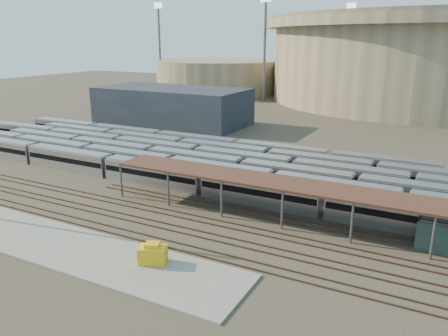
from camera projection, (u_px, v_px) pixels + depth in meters
ground at (160, 208)px, 61.91m from camera, size 420.00×420.00×0.00m
apron at (51, 242)px, 51.34m from camera, size 50.00×9.00×0.20m
subway_trains at (220, 164)px, 77.25m from camera, size 124.86×23.90×3.60m
inspection_shed at (323, 190)px, 54.14m from camera, size 60.30×6.00×5.30m
empty_tracks at (138, 220)px, 57.63m from camera, size 170.00×9.62×0.18m
stadium at (429, 57)px, 165.19m from camera, size 124.00×124.00×32.50m
secondary_arena at (219, 76)px, 197.05m from camera, size 56.00×56.00×14.00m
service_building at (172, 106)px, 122.77m from camera, size 42.00×20.00×10.00m
floodlight_0 at (265, 46)px, 162.88m from camera, size 4.00×1.00×38.40m
floodlight_1 at (160, 45)px, 195.76m from camera, size 4.00×1.00×38.40m
floodlight_3 at (348, 45)px, 196.52m from camera, size 4.00×1.00×38.40m
yellow_equipment at (153, 255)px, 46.21m from camera, size 3.38×2.78×1.82m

